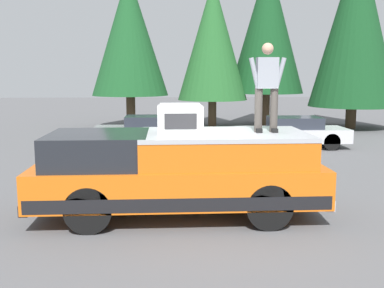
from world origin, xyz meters
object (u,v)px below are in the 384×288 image
at_px(parked_car_silver, 292,132).
at_px(parked_car_grey, 148,131).
at_px(person_on_truck_bed, 267,85).
at_px(pickup_truck, 178,172).
at_px(compressor_unit, 180,119).

distance_m(parked_car_silver, parked_car_grey, 5.49).
bearing_deg(parked_car_silver, person_on_truck_bed, 160.67).
xyz_separation_m(person_on_truck_bed, parked_car_silver, (8.10, -2.84, -1.97)).
bearing_deg(person_on_truck_bed, pickup_truck, 90.11).
xyz_separation_m(person_on_truck_bed, parked_car_grey, (8.84, 2.60, -1.97)).
xyz_separation_m(parked_car_silver, parked_car_grey, (0.74, 5.44, 0.00)).
height_order(person_on_truck_bed, parked_car_silver, person_on_truck_bed).
bearing_deg(pickup_truck, parked_car_silver, -29.23).
relative_size(pickup_truck, parked_car_grey, 1.35).
distance_m(pickup_truck, person_on_truck_bed, 2.38).
height_order(pickup_truck, parked_car_grey, pickup_truck).
height_order(compressor_unit, parked_car_silver, compressor_unit).
relative_size(person_on_truck_bed, parked_car_silver, 0.41).
bearing_deg(parked_car_silver, parked_car_grey, 82.26).
relative_size(compressor_unit, parked_car_silver, 0.20).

